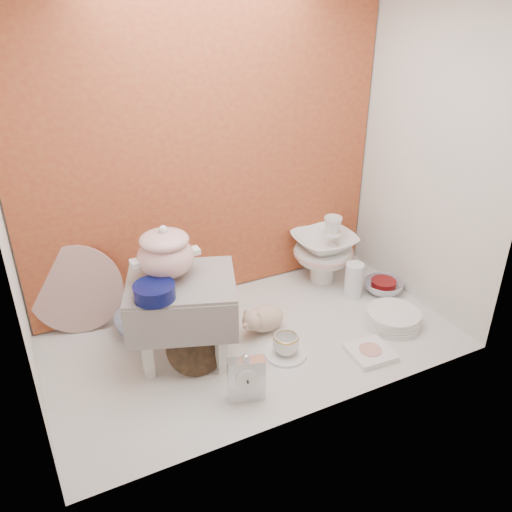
{
  "coord_description": "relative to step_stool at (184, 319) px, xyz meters",
  "views": [
    {
      "loc": [
        -0.86,
        -1.74,
        1.46
      ],
      "look_at": [
        0.02,
        0.02,
        0.42
      ],
      "focal_mm": 37.15,
      "sensor_mm": 36.0,
      "label": 1
    }
  ],
  "objects": [
    {
      "name": "crystal_bowl",
      "position": [
        1.1,
        0.04,
        -0.16
      ],
      "size": [
        0.22,
        0.22,
        0.06
      ],
      "primitive_type": "imported",
      "rotation": [
        0.0,
        0.0,
        0.09
      ],
      "color": "silver",
      "rests_on": "ground"
    },
    {
      "name": "niche_shell",
      "position": [
        0.31,
        0.14,
        0.74
      ],
      "size": [
        1.86,
        1.03,
        1.53
      ],
      "color": "#AD5F2B",
      "rests_on": "ground"
    },
    {
      "name": "step_stool",
      "position": [
        0.0,
        0.0,
        0.0
      ],
      "size": [
        0.54,
        0.5,
        0.38
      ],
      "primitive_type": null,
      "rotation": [
        0.0,
        0.0,
        -0.35
      ],
      "color": "silver",
      "rests_on": "ground"
    },
    {
      "name": "lacquer_tray",
      "position": [
        0.01,
        -0.12,
        -0.06
      ],
      "size": [
        0.27,
        0.11,
        0.25
      ],
      "primitive_type": null,
      "rotation": [
        0.0,
        0.0,
        -0.04
      ],
      "color": "black",
      "rests_on": "ground"
    },
    {
      "name": "plush_pig",
      "position": [
        0.39,
        0.01,
        -0.12
      ],
      "size": [
        0.24,
        0.17,
        0.14
      ],
      "primitive_type": "ellipsoid",
      "rotation": [
        0.0,
        0.0,
        -0.03
      ],
      "color": "#CAA98E",
      "rests_on": "ground"
    },
    {
      "name": "gold_rim_teacup",
      "position": [
        0.39,
        -0.19,
        -0.13
      ],
      "size": [
        0.15,
        0.15,
        0.09
      ],
      "primitive_type": "imported",
      "rotation": [
        0.0,
        0.0,
        0.41
      ],
      "color": "white",
      "rests_on": "teacup_saucer"
    },
    {
      "name": "lattice_dish",
      "position": [
        0.72,
        -0.36,
        -0.18
      ],
      "size": [
        0.19,
        0.19,
        0.03
      ],
      "primitive_type": "cube",
      "rotation": [
        0.0,
        0.0,
        -0.06
      ],
      "color": "white",
      "rests_on": "ground"
    },
    {
      "name": "floral_platter",
      "position": [
        -0.37,
        0.4,
        0.02
      ],
      "size": [
        0.43,
        0.18,
        0.42
      ],
      "primitive_type": null,
      "rotation": [
        0.0,
        0.0,
        -0.24
      ],
      "color": "silver",
      "rests_on": "ground"
    },
    {
      "name": "clear_glass_vase",
      "position": [
        0.93,
        0.08,
        -0.1
      ],
      "size": [
        0.1,
        0.1,
        0.18
      ],
      "primitive_type": "cylinder",
      "rotation": [
        0.0,
        0.0,
        0.05
      ],
      "color": "silver",
      "rests_on": "ground"
    },
    {
      "name": "dinner_plate_stack",
      "position": [
        0.95,
        -0.22,
        -0.15
      ],
      "size": [
        0.27,
        0.27,
        0.07
      ],
      "primitive_type": "cylinder",
      "rotation": [
        0.0,
        0.0,
        -0.03
      ],
      "color": "white",
      "rests_on": "ground"
    },
    {
      "name": "blue_white_vase",
      "position": [
        -0.14,
        0.25,
        -0.07
      ],
      "size": [
        0.27,
        0.27,
        0.23
      ],
      "primitive_type": "imported",
      "rotation": [
        0.0,
        0.0,
        0.28
      ],
      "color": "white",
      "rests_on": "ground"
    },
    {
      "name": "mantel_clock",
      "position": [
        0.12,
        -0.36,
        -0.08
      ],
      "size": [
        0.15,
        0.09,
        0.21
      ],
      "primitive_type": "cube",
      "rotation": [
        0.0,
        0.0,
        -0.29
      ],
      "color": "silver",
      "rests_on": "ground"
    },
    {
      "name": "porcelain_tower",
      "position": [
        0.88,
        0.29,
        -0.01
      ],
      "size": [
        0.41,
        0.41,
        0.37
      ],
      "primitive_type": null,
      "rotation": [
        0.0,
        0.0,
        0.36
      ],
      "color": "white",
      "rests_on": "ground"
    },
    {
      "name": "ground",
      "position": [
        0.31,
        -0.04,
        -0.19
      ],
      "size": [
        1.8,
        1.8,
        0.0
      ],
      "primitive_type": "plane",
      "color": "silver",
      "rests_on": "ground"
    },
    {
      "name": "teacup_saucer",
      "position": [
        0.39,
        -0.19,
        -0.18
      ],
      "size": [
        0.2,
        0.2,
        0.01
      ],
      "primitive_type": "cylinder",
      "rotation": [
        0.0,
        0.0,
        -0.1
      ],
      "color": "white",
      "rests_on": "ground"
    },
    {
      "name": "cobalt_bowl",
      "position": [
        -0.13,
        -0.09,
        0.22
      ],
      "size": [
        0.2,
        0.2,
        0.06
      ],
      "primitive_type": "cylinder",
      "rotation": [
        0.0,
        0.0,
        0.29
      ],
      "color": "#090E46",
      "rests_on": "step_stool"
    },
    {
      "name": "soup_tureen",
      "position": [
        -0.04,
        0.05,
        0.3
      ],
      "size": [
        0.27,
        0.27,
        0.23
      ],
      "primitive_type": null,
      "rotation": [
        0.0,
        0.0,
        0.01
      ],
      "color": "white",
      "rests_on": "step_stool"
    }
  ]
}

